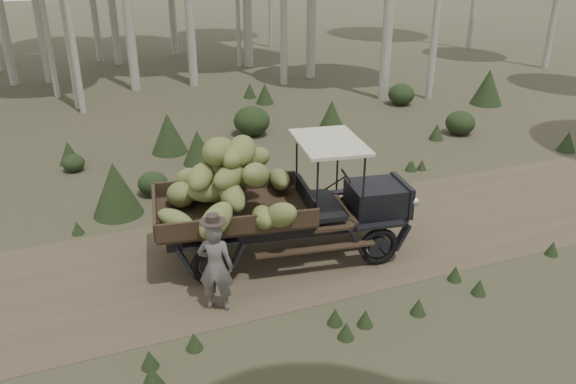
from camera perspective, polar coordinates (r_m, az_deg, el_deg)
name	(u,v)px	position (r m, az deg, el deg)	size (l,w,h in m)	color
ground	(356,236)	(12.06, 6.95, -4.43)	(120.00, 120.00, 0.00)	#473D2B
dirt_track	(356,236)	(12.05, 6.95, -4.41)	(70.00, 4.00, 0.01)	brown
banana_truck	(252,187)	(10.59, -3.65, 0.46)	(5.23, 2.69, 2.60)	black
farmer	(216,266)	(9.39, -7.37, -7.43)	(0.71, 0.62, 1.77)	#585651
undergrowth	(395,194)	(12.87, 10.86, -0.23)	(23.18, 24.38, 1.39)	#233319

